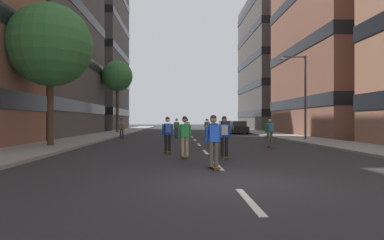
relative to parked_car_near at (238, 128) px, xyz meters
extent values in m
plane|color=#28282B|center=(-5.86, -0.67, -0.70)|extent=(178.67, 178.67, 0.00)
cube|color=gray|center=(-14.79, 3.05, -0.63)|extent=(3.71, 81.89, 0.14)
cube|color=gray|center=(3.06, 3.05, -0.63)|extent=(3.71, 81.89, 0.14)
cube|color=silver|center=(-5.86, -32.45, -0.70)|extent=(0.16, 2.20, 0.01)
cube|color=silver|center=(-5.86, -27.45, -0.70)|extent=(0.16, 2.20, 0.01)
cube|color=silver|center=(-5.86, -22.45, -0.70)|extent=(0.16, 2.20, 0.01)
cube|color=silver|center=(-5.86, -17.45, -0.70)|extent=(0.16, 2.20, 0.01)
cube|color=silver|center=(-5.86, -12.45, -0.70)|extent=(0.16, 2.20, 0.01)
cube|color=silver|center=(-5.86, -7.45, -0.70)|extent=(0.16, 2.20, 0.01)
cube|color=silver|center=(-5.86, -2.45, -0.70)|extent=(0.16, 2.20, 0.01)
cube|color=silver|center=(-5.86, 2.55, -0.70)|extent=(0.16, 2.20, 0.01)
cube|color=silver|center=(-5.86, 7.55, -0.70)|extent=(0.16, 2.20, 0.01)
cube|color=silver|center=(-5.86, 12.55, -0.70)|extent=(0.16, 2.20, 0.01)
cube|color=silver|center=(-5.86, 17.55, -0.70)|extent=(0.16, 2.20, 0.01)
cube|color=silver|center=(-5.86, 22.55, -0.70)|extent=(0.16, 2.20, 0.01)
cube|color=silver|center=(-5.86, 27.55, -0.70)|extent=(0.16, 2.20, 0.01)
cube|color=silver|center=(-5.86, 32.55, -0.70)|extent=(0.16, 2.20, 0.01)
cube|color=black|center=(-24.72, -5.36, 2.21)|extent=(16.27, 17.95, 1.10)
cube|color=black|center=(-24.72, -5.36, 7.06)|extent=(16.27, 17.95, 1.10)
cube|color=black|center=(-24.72, -5.36, 11.91)|extent=(16.27, 17.95, 1.10)
cube|color=#4C4744|center=(-24.72, 17.02, 16.66)|extent=(16.15, 16.09, 34.72)
cube|color=black|center=(-24.72, 17.02, 2.28)|extent=(16.27, 16.21, 1.10)
cube|color=black|center=(-24.72, 17.02, 7.24)|extent=(16.27, 16.21, 1.10)
cube|color=black|center=(-24.72, 17.02, 12.20)|extent=(16.27, 16.21, 1.10)
cube|color=black|center=(-24.72, 17.02, 17.16)|extent=(16.27, 16.21, 1.10)
cube|color=brown|center=(12.99, -5.36, 10.45)|extent=(16.15, 17.13, 22.30)
cube|color=black|center=(12.99, -5.36, 2.64)|extent=(16.27, 17.25, 1.10)
cube|color=black|center=(12.99, -5.36, 8.22)|extent=(16.27, 17.25, 1.10)
cube|color=#4C4744|center=(12.99, 17.02, 10.60)|extent=(16.15, 18.45, 22.59)
cube|color=black|center=(12.99, 17.02, 2.01)|extent=(16.27, 18.57, 1.10)
cube|color=black|center=(12.99, 17.02, 6.53)|extent=(16.27, 18.57, 1.10)
cube|color=black|center=(12.99, 17.02, 11.05)|extent=(16.27, 18.57, 1.10)
cube|color=black|center=(12.99, 17.02, 15.57)|extent=(16.27, 18.57, 1.10)
cube|color=black|center=(12.99, 17.02, 20.09)|extent=(16.27, 18.57, 1.10)
cube|color=black|center=(0.00, 0.04, -0.17)|extent=(1.80, 4.40, 0.70)
cube|color=#2D3338|center=(0.00, -0.11, 0.50)|extent=(1.60, 2.10, 0.64)
cylinder|color=black|center=(-0.80, 1.49, -0.38)|extent=(0.22, 0.64, 0.64)
cylinder|color=black|center=(0.80, 1.49, -0.38)|extent=(0.22, 0.64, 0.64)
cylinder|color=black|center=(-0.80, -1.41, -0.38)|extent=(0.22, 0.64, 0.64)
cylinder|color=black|center=(0.80, -1.41, -0.38)|extent=(0.22, 0.64, 0.64)
cube|color=silver|center=(0.00, 10.90, -0.17)|extent=(1.80, 4.40, 0.70)
cube|color=#2D3338|center=(0.00, 10.75, 0.50)|extent=(1.60, 2.10, 0.64)
cylinder|color=black|center=(-0.80, 12.35, -0.38)|extent=(0.22, 0.64, 0.64)
cylinder|color=black|center=(0.80, 12.35, -0.38)|extent=(0.22, 0.64, 0.64)
cylinder|color=black|center=(-0.80, 9.45, -0.38)|extent=(0.22, 0.64, 0.64)
cylinder|color=black|center=(0.80, 9.45, -0.38)|extent=(0.22, 0.64, 0.64)
cylinder|color=#4C3823|center=(-14.79, 2.29, 2.27)|extent=(0.36, 0.36, 5.67)
sphere|color=#387A3D|center=(-14.79, 2.29, 6.44)|extent=(3.81, 3.81, 3.81)
cylinder|color=#4C3823|center=(-14.79, -19.22, 1.54)|extent=(0.36, 0.36, 4.20)
sphere|color=#387A3D|center=(-14.79, -19.22, 5.35)|extent=(4.88, 4.88, 4.88)
cylinder|color=#3F3F44|center=(2.68, -13.86, 2.69)|extent=(0.16, 0.16, 6.50)
cylinder|color=#3F3F44|center=(1.78, -13.86, 5.84)|extent=(1.80, 0.10, 0.10)
ellipsoid|color=silver|center=(0.88, -13.86, 5.69)|extent=(0.50, 0.30, 0.24)
cube|color=brown|center=(-6.10, -28.21, -0.62)|extent=(0.38, 0.92, 0.02)
cylinder|color=#D8BF4C|center=(-6.17, -27.90, -0.66)|extent=(0.19, 0.11, 0.07)
cylinder|color=#D8BF4C|center=(-6.04, -28.53, -0.66)|extent=(0.19, 0.11, 0.07)
cylinder|color=#594C47|center=(-6.19, -28.23, -0.21)|extent=(0.17, 0.17, 0.80)
cylinder|color=#594C47|center=(-6.01, -28.19, -0.21)|extent=(0.17, 0.17, 0.80)
cube|color=blue|center=(-6.10, -28.21, 0.47)|extent=(0.35, 0.26, 0.55)
cylinder|color=blue|center=(-6.33, -28.21, 0.44)|extent=(0.14, 0.24, 0.55)
cylinder|color=blue|center=(-5.90, -28.12, 0.44)|extent=(0.14, 0.24, 0.55)
sphere|color=#997051|center=(-6.11, -28.19, 0.92)|extent=(0.22, 0.22, 0.22)
sphere|color=black|center=(-6.11, -28.19, 0.97)|extent=(0.21, 0.21, 0.21)
cube|color=brown|center=(-7.76, -22.83, -0.62)|extent=(0.36, 0.92, 0.02)
cylinder|color=#D8BF4C|center=(-7.82, -22.51, -0.66)|extent=(0.19, 0.10, 0.07)
cylinder|color=#D8BF4C|center=(-7.70, -23.14, -0.66)|extent=(0.19, 0.10, 0.07)
cylinder|color=black|center=(-7.85, -22.85, -0.21)|extent=(0.16, 0.16, 0.80)
cylinder|color=black|center=(-7.67, -22.81, -0.21)|extent=(0.16, 0.16, 0.80)
cube|color=blue|center=(-7.76, -22.83, 0.47)|extent=(0.35, 0.26, 0.55)
cylinder|color=blue|center=(-7.99, -22.82, 0.44)|extent=(0.13, 0.24, 0.55)
cylinder|color=blue|center=(-7.56, -22.74, 0.44)|extent=(0.13, 0.24, 0.55)
sphere|color=beige|center=(-7.77, -22.81, 0.92)|extent=(0.22, 0.22, 0.22)
sphere|color=black|center=(-7.77, -22.81, 0.97)|extent=(0.21, 0.21, 0.21)
cube|color=#3F72BF|center=(-7.73, -23.01, 0.50)|extent=(0.29, 0.21, 0.40)
cube|color=brown|center=(-7.36, -9.18, -0.62)|extent=(0.39, 0.92, 0.02)
cylinder|color=#D8BF4C|center=(-7.29, -8.86, -0.66)|extent=(0.19, 0.11, 0.07)
cylinder|color=#D8BF4C|center=(-7.43, -9.49, -0.66)|extent=(0.19, 0.11, 0.07)
cylinder|color=#2D334C|center=(-7.45, -9.16, -0.21)|extent=(0.17, 0.17, 0.80)
cylinder|color=#2D334C|center=(-7.27, -9.19, -0.21)|extent=(0.17, 0.17, 0.80)
cube|color=green|center=(-7.36, -9.18, 0.47)|extent=(0.36, 0.26, 0.55)
cylinder|color=green|center=(-7.56, -9.08, 0.44)|extent=(0.14, 0.24, 0.55)
cylinder|color=green|center=(-7.13, -9.17, 0.44)|extent=(0.14, 0.24, 0.55)
sphere|color=beige|center=(-7.36, -9.16, 0.92)|extent=(0.22, 0.22, 0.22)
sphere|color=black|center=(-7.36, -9.16, 0.97)|extent=(0.21, 0.21, 0.21)
cube|color=#4C8C4C|center=(-7.40, -9.35, 0.50)|extent=(0.29, 0.21, 0.40)
cube|color=brown|center=(-6.36, -7.98, -0.62)|extent=(0.22, 0.90, 0.02)
cylinder|color=#D8BF4C|center=(-6.35, -7.66, -0.66)|extent=(0.18, 0.07, 0.07)
cylinder|color=#D8BF4C|center=(-6.37, -8.30, -0.66)|extent=(0.18, 0.07, 0.07)
cylinder|color=black|center=(-6.45, -7.97, -0.21)|extent=(0.14, 0.14, 0.80)
cylinder|color=black|center=(-6.27, -7.98, -0.21)|extent=(0.14, 0.14, 0.80)
cube|color=white|center=(-6.36, -7.98, 0.47)|extent=(0.32, 0.21, 0.55)
cylinder|color=white|center=(-6.58, -7.92, 0.44)|extent=(0.09, 0.23, 0.55)
cylinder|color=white|center=(-6.14, -7.93, 0.44)|extent=(0.09, 0.23, 0.55)
sphere|color=#997051|center=(-6.36, -7.96, 0.92)|extent=(0.22, 0.22, 0.22)
sphere|color=black|center=(-6.36, -7.96, 0.97)|extent=(0.21, 0.21, 0.21)
cube|color=brown|center=(-5.33, -25.33, -0.62)|extent=(0.25, 0.91, 0.02)
cylinder|color=#D8BF4C|center=(-5.32, -25.01, -0.66)|extent=(0.18, 0.08, 0.07)
cylinder|color=#D8BF4C|center=(-5.35, -25.65, -0.66)|extent=(0.18, 0.08, 0.07)
cylinder|color=black|center=(-5.42, -25.32, -0.21)|extent=(0.15, 0.15, 0.80)
cylinder|color=black|center=(-5.24, -25.33, -0.21)|extent=(0.15, 0.15, 0.80)
cube|color=blue|center=(-5.33, -25.33, 0.47)|extent=(0.33, 0.22, 0.55)
cylinder|color=blue|center=(-5.55, -25.26, 0.44)|extent=(0.10, 0.23, 0.55)
cylinder|color=blue|center=(-5.11, -25.29, 0.44)|extent=(0.10, 0.23, 0.55)
sphere|color=#997051|center=(-5.33, -25.31, 0.92)|extent=(0.22, 0.22, 0.22)
sphere|color=black|center=(-5.33, -25.31, 0.97)|extent=(0.21, 0.21, 0.21)
cube|color=beige|center=(-5.34, -25.51, 0.50)|extent=(0.27, 0.17, 0.40)
cube|color=brown|center=(-1.87, -19.93, -0.62)|extent=(0.23, 0.91, 0.02)
cylinder|color=#D8BF4C|center=(-1.88, -19.61, -0.66)|extent=(0.18, 0.07, 0.07)
cylinder|color=#D8BF4C|center=(-1.86, -20.25, -0.66)|extent=(0.18, 0.07, 0.07)
cylinder|color=#594C47|center=(-1.96, -19.93, -0.21)|extent=(0.14, 0.14, 0.80)
cylinder|color=#594C47|center=(-1.78, -19.93, -0.21)|extent=(0.14, 0.14, 0.80)
cube|color=green|center=(-1.87, -19.93, 0.47)|extent=(0.33, 0.21, 0.55)
cylinder|color=green|center=(-2.09, -19.89, 0.44)|extent=(0.10, 0.23, 0.55)
cylinder|color=green|center=(-1.65, -19.87, 0.44)|extent=(0.10, 0.23, 0.55)
sphere|color=beige|center=(-1.87, -19.91, 0.92)|extent=(0.22, 0.22, 0.22)
sphere|color=black|center=(-1.87, -19.91, 0.97)|extent=(0.21, 0.21, 0.21)
cube|color=#3F72BF|center=(-1.86, -20.11, 0.50)|extent=(0.26, 0.17, 0.40)
cube|color=brown|center=(-6.97, -25.20, -0.62)|extent=(0.30, 0.92, 0.02)
cylinder|color=#D8BF4C|center=(-7.01, -24.88, -0.66)|extent=(0.19, 0.09, 0.07)
cylinder|color=#D8BF4C|center=(-6.94, -25.52, -0.66)|extent=(0.19, 0.09, 0.07)
cylinder|color=tan|center=(-7.06, -25.21, -0.21)|extent=(0.15, 0.15, 0.80)
cylinder|color=tan|center=(-6.89, -25.19, -0.21)|extent=(0.15, 0.15, 0.80)
cube|color=green|center=(-6.97, -25.20, 0.47)|extent=(0.34, 0.24, 0.55)
cylinder|color=green|center=(-7.20, -25.17, 0.44)|extent=(0.12, 0.24, 0.55)
cylinder|color=green|center=(-6.76, -25.12, 0.44)|extent=(0.12, 0.24, 0.55)
sphere|color=#997051|center=(-6.98, -25.18, 0.92)|extent=(0.22, 0.22, 0.22)
sphere|color=black|center=(-6.98, -25.18, 0.97)|extent=(0.21, 0.21, 0.21)
cube|color=brown|center=(-11.97, -11.15, -0.62)|extent=(0.30, 0.92, 0.02)
cylinder|color=#D8BF4C|center=(-11.94, -10.84, -0.66)|extent=(0.19, 0.09, 0.07)
cylinder|color=#D8BF4C|center=(-12.01, -11.47, -0.66)|extent=(0.19, 0.09, 0.07)
cylinder|color=#2D334C|center=(-12.06, -11.14, -0.21)|extent=(0.15, 0.15, 0.80)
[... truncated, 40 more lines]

